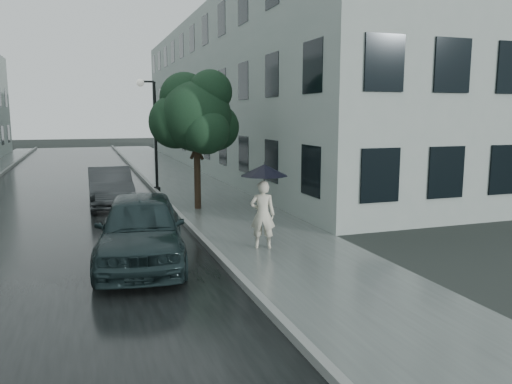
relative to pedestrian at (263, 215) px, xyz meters
name	(u,v)px	position (x,y,z in m)	size (l,w,h in m)	color
ground	(289,258)	(0.30, -0.99, -0.84)	(120.00, 120.00, 0.00)	black
sidewalk	(192,186)	(0.55, 11.01, -0.84)	(3.50, 60.00, 0.01)	slate
kerb_near	(151,187)	(-1.28, 11.01, -0.77)	(0.15, 60.00, 0.15)	slate
asphalt_road	(67,192)	(-4.78, 11.01, -0.84)	(6.85, 60.00, 0.00)	black
building_near	(249,94)	(5.77, 18.51, 3.66)	(7.02, 36.00, 9.00)	gray
pedestrian	(263,215)	(0.00, 0.00, 0.00)	(0.61, 0.40, 1.66)	beige
umbrella	(264,170)	(0.03, -0.01, 1.09)	(1.46, 1.46, 1.18)	black
street_tree	(196,115)	(-0.36, 5.72, 2.37)	(3.13, 2.84, 4.74)	#332619
lamp_post	(151,128)	(-1.31, 10.02, 1.86)	(0.84, 0.39, 4.69)	black
car_near	(141,228)	(-2.94, -0.28, -0.06)	(1.83, 4.54, 1.55)	black
car_far	(110,186)	(-3.20, 7.27, -0.15)	(1.45, 4.16, 1.37)	#24282A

